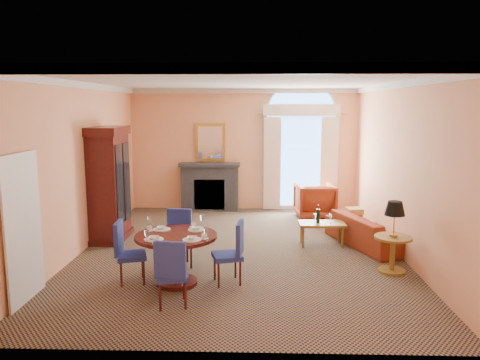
{
  "coord_description": "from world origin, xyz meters",
  "views": [
    {
      "loc": [
        0.3,
        -8.66,
        2.76
      ],
      "look_at": [
        0.0,
        0.5,
        1.3
      ],
      "focal_mm": 35.0,
      "sensor_mm": 36.0,
      "label": 1
    }
  ],
  "objects_px": {
    "dining_table": "(176,248)",
    "side_table": "(394,229)",
    "armoire": "(109,186)",
    "armchair": "(315,201)",
    "coffee_table": "(322,224)",
    "sofa": "(368,231)"
  },
  "relations": [
    {
      "from": "sofa",
      "to": "coffee_table",
      "type": "bearing_deg",
      "value": 71.39
    },
    {
      "from": "armoire",
      "to": "side_table",
      "type": "bearing_deg",
      "value": -18.89
    },
    {
      "from": "sofa",
      "to": "dining_table",
      "type": "bearing_deg",
      "value": 102.26
    },
    {
      "from": "dining_table",
      "to": "armchair",
      "type": "bearing_deg",
      "value": 58.95
    },
    {
      "from": "coffee_table",
      "to": "side_table",
      "type": "relative_size",
      "value": 0.77
    },
    {
      "from": "dining_table",
      "to": "sofa",
      "type": "distance_m",
      "value": 4.1
    },
    {
      "from": "dining_table",
      "to": "armchair",
      "type": "distance_m",
      "value": 5.22
    },
    {
      "from": "armchair",
      "to": "coffee_table",
      "type": "bearing_deg",
      "value": 80.64
    },
    {
      "from": "sofa",
      "to": "armchair",
      "type": "height_order",
      "value": "armchair"
    },
    {
      "from": "armoire",
      "to": "armchair",
      "type": "height_order",
      "value": "armoire"
    },
    {
      "from": "dining_table",
      "to": "side_table",
      "type": "xyz_separation_m",
      "value": [
        3.51,
        0.66,
        0.15
      ]
    },
    {
      "from": "dining_table",
      "to": "side_table",
      "type": "relative_size",
      "value": 1.07
    },
    {
      "from": "armoire",
      "to": "side_table",
      "type": "relative_size",
      "value": 1.98
    },
    {
      "from": "coffee_table",
      "to": "side_table",
      "type": "bearing_deg",
      "value": -57.82
    },
    {
      "from": "armchair",
      "to": "side_table",
      "type": "height_order",
      "value": "side_table"
    },
    {
      "from": "armchair",
      "to": "coffee_table",
      "type": "xyz_separation_m",
      "value": [
        -0.15,
        -2.31,
        0.0
      ]
    },
    {
      "from": "sofa",
      "to": "coffee_table",
      "type": "relative_size",
      "value": 2.24
    },
    {
      "from": "side_table",
      "to": "sofa",
      "type": "bearing_deg",
      "value": 91.88
    },
    {
      "from": "dining_table",
      "to": "coffee_table",
      "type": "xyz_separation_m",
      "value": [
        2.54,
        2.16,
        -0.16
      ]
    },
    {
      "from": "armoire",
      "to": "side_table",
      "type": "distance_m",
      "value": 5.64
    },
    {
      "from": "armoire",
      "to": "coffee_table",
      "type": "height_order",
      "value": "armoire"
    },
    {
      "from": "armoire",
      "to": "sofa",
      "type": "height_order",
      "value": "armoire"
    }
  ]
}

